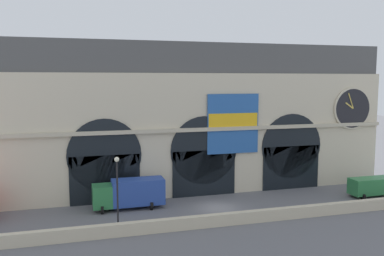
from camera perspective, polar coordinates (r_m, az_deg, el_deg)
The scene contains 6 objects.
ground_plane at distance 45.09m, azimuth 3.63°, elevation -10.93°, with size 200.00×200.00×0.00m, color slate.
quay_parapet_wall at distance 40.31m, azimuth 6.19°, elevation -12.26°, with size 90.00×0.70×1.14m, color beige.
station_building at distance 50.67m, azimuth 0.75°, elevation 1.17°, with size 48.00×6.06×17.98m.
box_truck_midwest at distance 44.83m, azimuth -8.59°, elevation -8.83°, with size 7.50×2.91×3.12m.
van_east at distance 53.24m, azimuth 23.47°, elevation -7.34°, with size 5.20×2.48×2.20m.
street_lamp_quayside at distance 37.35m, azimuth -10.26°, elevation -7.70°, with size 0.44×0.44×6.90m.
Camera 1 is at (-14.62, -40.43, 13.58)m, focal length 38.69 mm.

